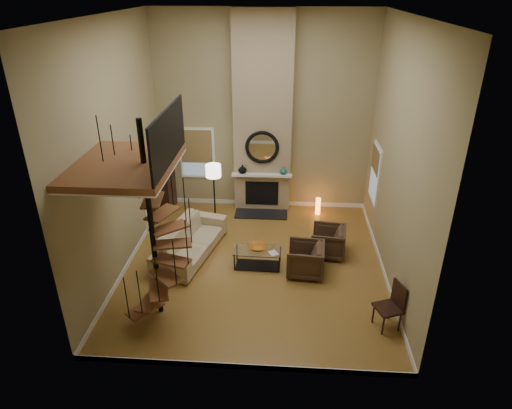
# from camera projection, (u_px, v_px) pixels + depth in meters

# --- Properties ---
(ground) EXTENTS (6.00, 6.50, 0.01)m
(ground) POSITION_uv_depth(u_px,v_px,m) (255.00, 265.00, 10.76)
(ground) COLOR #AC7E37
(ground) RESTS_ON ground
(back_wall) EXTENTS (6.00, 0.02, 5.50)m
(back_wall) POSITION_uv_depth(u_px,v_px,m) (263.00, 115.00, 12.44)
(back_wall) COLOR tan
(back_wall) RESTS_ON ground
(front_wall) EXTENTS (6.00, 0.02, 5.50)m
(front_wall) POSITION_uv_depth(u_px,v_px,m) (239.00, 232.00, 6.63)
(front_wall) COLOR tan
(front_wall) RESTS_ON ground
(left_wall) EXTENTS (0.02, 6.50, 5.50)m
(left_wall) POSITION_uv_depth(u_px,v_px,m) (116.00, 152.00, 9.72)
(left_wall) COLOR tan
(left_wall) RESTS_ON ground
(right_wall) EXTENTS (0.02, 6.50, 5.50)m
(right_wall) POSITION_uv_depth(u_px,v_px,m) (399.00, 159.00, 9.35)
(right_wall) COLOR tan
(right_wall) RESTS_ON ground
(ceiling) EXTENTS (6.00, 6.50, 0.01)m
(ceiling) POSITION_uv_depth(u_px,v_px,m) (255.00, 15.00, 8.32)
(ceiling) COLOR silver
(ceiling) RESTS_ON back_wall
(baseboard_back) EXTENTS (6.00, 0.02, 0.12)m
(baseboard_back) POSITION_uv_depth(u_px,v_px,m) (262.00, 203.00, 13.63)
(baseboard_back) COLOR white
(baseboard_back) RESTS_ON ground
(baseboard_front) EXTENTS (6.00, 0.02, 0.12)m
(baseboard_front) POSITION_uv_depth(u_px,v_px,m) (242.00, 366.00, 7.83)
(baseboard_front) COLOR white
(baseboard_front) RESTS_ON ground
(baseboard_left) EXTENTS (0.02, 6.50, 0.12)m
(baseboard_left) POSITION_uv_depth(u_px,v_px,m) (132.00, 258.00, 10.91)
(baseboard_left) COLOR white
(baseboard_left) RESTS_ON ground
(baseboard_right) EXTENTS (0.02, 6.50, 0.12)m
(baseboard_right) POSITION_uv_depth(u_px,v_px,m) (382.00, 267.00, 10.55)
(baseboard_right) COLOR white
(baseboard_right) RESTS_ON ground
(chimney_breast) EXTENTS (1.60, 0.38, 5.50)m
(chimney_breast) POSITION_uv_depth(u_px,v_px,m) (263.00, 117.00, 12.27)
(chimney_breast) COLOR #9C8865
(chimney_breast) RESTS_ON ground
(hearth) EXTENTS (1.50, 0.60, 0.04)m
(hearth) POSITION_uv_depth(u_px,v_px,m) (261.00, 214.00, 13.05)
(hearth) COLOR black
(hearth) RESTS_ON ground
(firebox) EXTENTS (0.95, 0.02, 0.72)m
(firebox) POSITION_uv_depth(u_px,v_px,m) (262.00, 193.00, 13.07)
(firebox) COLOR black
(firebox) RESTS_ON chimney_breast
(mantel) EXTENTS (1.70, 0.18, 0.06)m
(mantel) POSITION_uv_depth(u_px,v_px,m) (262.00, 175.00, 12.73)
(mantel) COLOR white
(mantel) RESTS_ON chimney_breast
(mirror_frame) EXTENTS (0.94, 0.10, 0.94)m
(mirror_frame) POSITION_uv_depth(u_px,v_px,m) (262.00, 147.00, 12.43)
(mirror_frame) COLOR black
(mirror_frame) RESTS_ON chimney_breast
(mirror_disc) EXTENTS (0.80, 0.01, 0.80)m
(mirror_disc) POSITION_uv_depth(u_px,v_px,m) (262.00, 147.00, 12.44)
(mirror_disc) COLOR white
(mirror_disc) RESTS_ON chimney_breast
(vase_left) EXTENTS (0.24, 0.24, 0.25)m
(vase_left) POSITION_uv_depth(u_px,v_px,m) (242.00, 169.00, 12.73)
(vase_left) COLOR black
(vase_left) RESTS_ON mantel
(vase_right) EXTENTS (0.20, 0.20, 0.21)m
(vase_right) POSITION_uv_depth(u_px,v_px,m) (283.00, 171.00, 12.67)
(vase_right) COLOR #1B605A
(vase_right) RESTS_ON mantel
(window_back) EXTENTS (1.02, 0.06, 1.52)m
(window_back) POSITION_uv_depth(u_px,v_px,m) (197.00, 152.00, 13.03)
(window_back) COLOR white
(window_back) RESTS_ON back_wall
(window_right) EXTENTS (0.06, 1.02, 1.52)m
(window_right) POSITION_uv_depth(u_px,v_px,m) (375.00, 173.00, 11.64)
(window_right) COLOR white
(window_right) RESTS_ON right_wall
(entry_door) EXTENTS (0.10, 1.05, 2.16)m
(entry_door) POSITION_uv_depth(u_px,v_px,m) (150.00, 190.00, 12.08)
(entry_door) COLOR white
(entry_door) RESTS_ON ground
(loft) EXTENTS (1.70, 2.20, 1.09)m
(loft) POSITION_uv_depth(u_px,v_px,m) (130.00, 162.00, 7.84)
(loft) COLOR brown
(loft) RESTS_ON left_wall
(spiral_stair) EXTENTS (1.47, 1.47, 4.06)m
(spiral_stair) POSITION_uv_depth(u_px,v_px,m) (153.00, 235.00, 8.47)
(spiral_stair) COLOR black
(spiral_stair) RESTS_ON ground
(hutch) EXTENTS (0.42, 0.88, 1.98)m
(hutch) POSITION_uv_depth(u_px,v_px,m) (164.00, 179.00, 12.99)
(hutch) COLOR black
(hutch) RESTS_ON ground
(sofa) EXTENTS (1.53, 2.66, 0.73)m
(sofa) POSITION_uv_depth(u_px,v_px,m) (190.00, 240.00, 11.01)
(sofa) COLOR tan
(sofa) RESTS_ON ground
(armchair_near) EXTENTS (0.91, 0.89, 0.74)m
(armchair_near) POSITION_uv_depth(u_px,v_px,m) (331.00, 242.00, 11.01)
(armchair_near) COLOR #473020
(armchair_near) RESTS_ON ground
(armchair_far) EXTENTS (0.90, 0.88, 0.76)m
(armchair_far) POSITION_uv_depth(u_px,v_px,m) (309.00, 260.00, 10.30)
(armchair_far) COLOR #473020
(armchair_far) RESTS_ON ground
(coffee_table) EXTENTS (1.13, 0.59, 0.43)m
(coffee_table) POSITION_uv_depth(u_px,v_px,m) (258.00, 256.00, 10.57)
(coffee_table) COLOR silver
(coffee_table) RESTS_ON ground
(bowl) EXTENTS (0.43, 0.43, 0.11)m
(bowl) POSITION_uv_depth(u_px,v_px,m) (258.00, 247.00, 10.52)
(bowl) COLOR #C26A22
(bowl) RESTS_ON coffee_table
(book) EXTENTS (0.27, 0.29, 0.02)m
(book) POSITION_uv_depth(u_px,v_px,m) (272.00, 254.00, 10.33)
(book) COLOR gray
(book) RESTS_ON coffee_table
(floor_lamp) EXTENTS (0.41, 0.41, 1.71)m
(floor_lamp) POSITION_uv_depth(u_px,v_px,m) (214.00, 176.00, 12.02)
(floor_lamp) COLOR black
(floor_lamp) RESTS_ON ground
(accent_lamp) EXTENTS (0.14, 0.14, 0.50)m
(accent_lamp) POSITION_uv_depth(u_px,v_px,m) (318.00, 206.00, 12.99)
(accent_lamp) COLOR orange
(accent_lamp) RESTS_ON ground
(side_chair) EXTENTS (0.59, 0.59, 0.97)m
(side_chair) POSITION_uv_depth(u_px,v_px,m) (392.00, 304.00, 8.62)
(side_chair) COLOR black
(side_chair) RESTS_ON ground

